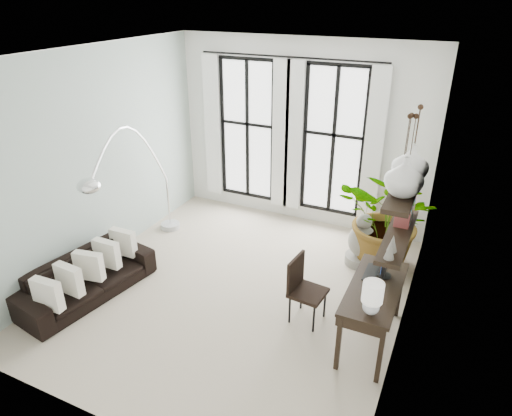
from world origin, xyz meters
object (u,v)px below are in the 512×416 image
Objects in this scene: plant at (391,219)px; desk_chair at (303,285)px; arc_lamp at (130,156)px; sofa at (86,278)px; desk at (373,293)px; buddha at (362,243)px.

desk_chair is (-0.74, -1.71, -0.30)m from plant.
arc_lamp is at bearing -157.79° from plant.
desk is at bearing -70.06° from sofa.
buddha is (3.14, 1.33, -1.35)m from arc_lamp.
desk_chair is (2.86, 0.80, 0.23)m from sofa.
desk is at bearing -85.45° from plant.
desk_chair is 0.37× the size of arc_lamp.
desk_chair is at bearing -113.36° from plant.
sofa is 1.80m from arc_lamp.
arc_lamp is at bearing 4.15° from sofa.
desk reaches higher than buddha.
plant is at bearing 72.79° from desk_chair.
plant is 1.83m from desk.
sofa is at bearing -158.28° from desk_chair.
plant is (3.60, 2.51, 0.52)m from sofa.
sofa is 4.42m from plant.
desk is (3.75, 0.69, 0.46)m from sofa.
desk_chair reaches higher than sofa.
desk is 1.83m from buddha.
sofa is 1.43× the size of desk.
desk reaches higher than desk_chair.
desk_chair reaches higher than buddha.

